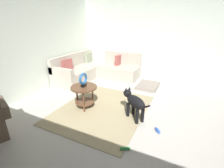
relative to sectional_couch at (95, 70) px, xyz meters
The scene contains 11 objects.
ground_plane 2.85m from the sectional_couch, 134.68° to the right, with size 6.00×6.00×0.10m, color #B7B2A8.
wall_back 2.44m from the sectional_couch, 155.09° to the left, with size 6.00×0.12×2.70m, color silver.
wall_right 2.47m from the sectional_couch, 64.81° to the right, with size 0.12×6.00×2.70m, color silver.
area_rug 2.28m from the sectional_couch, 144.49° to the right, with size 2.30×1.90×0.01m, color tan.
sectional_couch is the anchor object (origin of this frame).
side_table 2.14m from the sectional_couch, 155.39° to the right, with size 0.60×0.60×0.54m.
torus_sculpture 2.18m from the sectional_couch, 155.39° to the right, with size 0.28×0.08×0.33m.
dog_bed_mat 1.95m from the sectional_couch, 90.36° to the right, with size 0.80×0.60×0.09m, color gray.
dog 2.80m from the sectional_couch, 131.84° to the right, with size 0.52×0.73×0.63m.
dog_toy_rope 3.61m from the sectional_couch, 141.15° to the right, with size 0.05×0.05×0.16m, color green.
dog_toy_bone 3.39m from the sectional_couch, 128.62° to the right, with size 0.18×0.06×0.06m, color blue.
Camera 1 is at (-2.70, -0.93, 1.93)m, focal length 25.58 mm.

